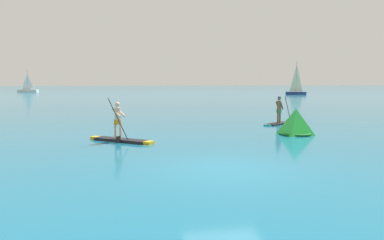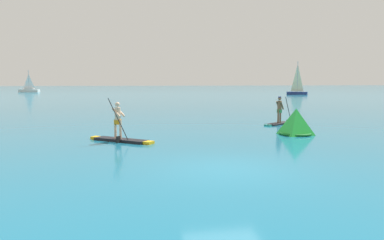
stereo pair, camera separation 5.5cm
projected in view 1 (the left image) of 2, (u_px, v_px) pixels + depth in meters
ground at (227, 169)px, 11.66m from camera, size 440.00×440.00×0.00m
paddleboarder_mid_center at (120, 134)px, 16.96m from camera, size 2.85×2.41×1.98m
paddleboarder_far_right at (279, 117)px, 23.83m from camera, size 2.56×2.15×1.80m
race_marker_buoy at (296, 123)px, 19.13m from camera, size 1.95×1.95×1.32m
sailboat_left_horizon at (28, 89)px, 93.87m from camera, size 5.25×2.68×5.48m
sailboat_right_horizon at (296, 89)px, 76.51m from camera, size 3.97×3.00×6.68m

